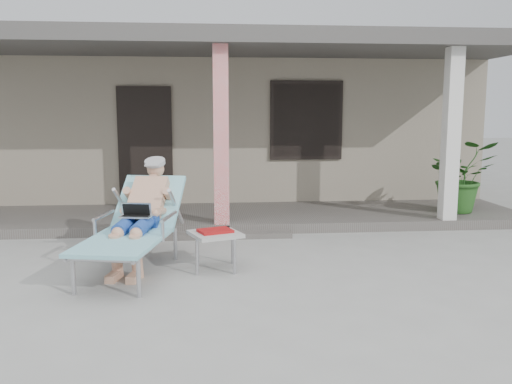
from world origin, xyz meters
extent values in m
plane|color=#9E9E99|center=(0.00, 0.00, 0.00)|extent=(60.00, 60.00, 0.00)
cube|color=gray|center=(0.00, 6.50, 1.50)|extent=(10.00, 5.00, 3.00)
cube|color=#474442|center=(0.00, 6.50, 3.15)|extent=(10.40, 5.40, 0.30)
cube|color=black|center=(-1.30, 3.97, 1.20)|extent=(0.95, 0.06, 2.10)
cube|color=black|center=(1.60, 3.97, 1.65)|extent=(1.20, 0.06, 1.30)
cube|color=black|center=(1.60, 3.96, 1.65)|extent=(1.32, 0.05, 1.42)
cube|color=#605B56|center=(0.00, 3.00, 0.07)|extent=(10.00, 2.00, 0.15)
cube|color=red|center=(0.00, 2.15, 1.45)|extent=(0.22, 0.22, 2.61)
cube|color=silver|center=(3.50, 2.15, 1.45)|extent=(0.22, 0.22, 2.61)
cube|color=#474442|center=(0.00, 3.00, 2.88)|extent=(10.00, 2.30, 0.24)
cube|color=#605B56|center=(0.00, 1.85, 0.04)|extent=(2.00, 0.30, 0.07)
cylinder|color=#B7B7BC|center=(-1.55, -0.49, 0.20)|extent=(0.05, 0.05, 0.40)
cylinder|color=#B7B7BC|center=(-0.89, -0.63, 0.20)|extent=(0.05, 0.05, 0.40)
cylinder|color=#B7B7BC|center=(-1.27, 0.87, 0.20)|extent=(0.05, 0.05, 0.40)
cylinder|color=#B7B7BC|center=(-0.61, 0.73, 0.20)|extent=(0.05, 0.05, 0.40)
cube|color=#B7B7BC|center=(-1.12, -0.07, 0.41)|extent=(0.92, 1.41, 0.03)
cube|color=#8DC7DA|center=(-1.12, -0.07, 0.44)|extent=(1.03, 1.47, 0.04)
cube|color=#B7B7BC|center=(-0.93, 0.86, 0.66)|extent=(0.78, 0.74, 0.53)
cube|color=#8DC7DA|center=(-0.93, 0.86, 0.70)|extent=(0.90, 0.84, 0.60)
cylinder|color=#A6A6A9|center=(-0.86, 1.17, 1.17)|extent=(0.31, 0.31, 0.14)
cube|color=silver|center=(-1.02, 0.39, 0.62)|extent=(0.40, 0.32, 0.25)
cube|color=#ACACA7|center=(-0.13, 0.27, 0.42)|extent=(0.67, 0.67, 0.04)
cylinder|color=#B7B7BC|center=(-0.34, 0.06, 0.20)|extent=(0.04, 0.04, 0.40)
cylinder|color=#B7B7BC|center=(0.08, 0.06, 0.20)|extent=(0.04, 0.04, 0.40)
cylinder|color=#B7B7BC|center=(-0.34, 0.48, 0.20)|extent=(0.04, 0.04, 0.40)
cylinder|color=#B7B7BC|center=(0.08, 0.48, 0.20)|extent=(0.04, 0.04, 0.40)
cube|color=#A71113|center=(-0.13, 0.27, 0.45)|extent=(0.44, 0.38, 0.03)
cube|color=black|center=(-0.13, 0.41, 0.45)|extent=(0.35, 0.15, 0.04)
imported|color=#26591E|center=(3.98, 2.74, 0.75)|extent=(1.16, 1.03, 1.20)
camera|label=1|loc=(-0.21, -5.82, 1.81)|focal=38.00mm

